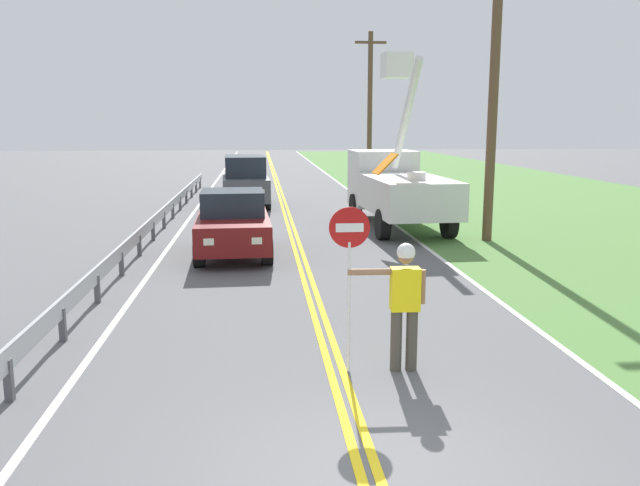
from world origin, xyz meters
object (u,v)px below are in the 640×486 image
(utility_pole_near, at_px, (494,85))
(utility_bucket_truck, at_px, (396,184))
(flagger_worker, at_px, (404,298))
(oncoming_sedan_nearest, at_px, (233,224))
(stop_sign_paddle, at_px, (349,252))
(utility_pole_mid, at_px, (370,105))
(oncoming_suv_second, at_px, (245,181))

(utility_pole_near, bearing_deg, utility_bucket_truck, 125.26)
(flagger_worker, bearing_deg, oncoming_sedan_nearest, 107.61)
(stop_sign_paddle, bearing_deg, utility_bucket_truck, 75.40)
(stop_sign_paddle, distance_m, utility_pole_near, 11.68)
(stop_sign_paddle, height_order, oncoming_sedan_nearest, stop_sign_paddle)
(utility_bucket_truck, bearing_deg, utility_pole_mid, 83.46)
(flagger_worker, bearing_deg, oncoming_suv_second, 97.72)
(utility_bucket_truck, height_order, utility_pole_near, utility_pole_near)
(utility_bucket_truck, relative_size, utility_pole_mid, 0.81)
(flagger_worker, relative_size, oncoming_suv_second, 0.39)
(oncoming_sedan_nearest, height_order, utility_pole_near, utility_pole_near)
(oncoming_suv_second, bearing_deg, utility_pole_near, -50.66)
(oncoming_suv_second, xyz_separation_m, utility_pole_mid, (7.05, 10.67, 3.41))
(utility_pole_near, bearing_deg, oncoming_sedan_nearest, -168.51)
(flagger_worker, height_order, utility_bucket_truck, utility_bucket_truck)
(flagger_worker, xyz_separation_m, utility_bucket_truck, (2.60, 12.96, 0.38))
(stop_sign_paddle, xyz_separation_m, utility_bucket_truck, (3.37, 12.94, -0.29))
(flagger_worker, relative_size, oncoming_sedan_nearest, 0.44)
(utility_pole_near, bearing_deg, flagger_worker, -115.52)
(stop_sign_paddle, bearing_deg, utility_pole_near, 60.92)
(stop_sign_paddle, height_order, utility_pole_near, utility_pole_near)
(utility_pole_near, relative_size, utility_pole_mid, 1.01)
(flagger_worker, relative_size, utility_bucket_truck, 0.26)
(utility_bucket_truck, relative_size, oncoming_sedan_nearest, 1.66)
(stop_sign_paddle, xyz_separation_m, utility_pole_near, (5.51, 9.91, 2.80))
(oncoming_sedan_nearest, relative_size, oncoming_suv_second, 0.89)
(utility_bucket_truck, bearing_deg, stop_sign_paddle, -104.60)
(utility_bucket_truck, height_order, utility_pole_mid, utility_pole_mid)
(utility_bucket_truck, xyz_separation_m, oncoming_sedan_nearest, (-5.28, -4.54, -0.59))
(utility_pole_mid, bearing_deg, stop_sign_paddle, -100.13)
(utility_bucket_truck, xyz_separation_m, oncoming_suv_second, (-5.16, 5.87, -0.36))
(oncoming_suv_second, distance_m, utility_pole_mid, 13.24)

